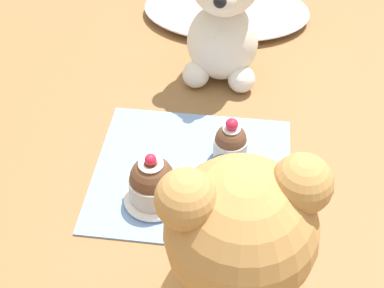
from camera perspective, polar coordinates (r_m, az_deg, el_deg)
name	(u,v)px	position (r m, az deg, el deg)	size (l,w,h in m)	color
ground_plane	(192,174)	(0.71, 0.00, -3.22)	(4.00, 4.00, 0.00)	olive
knitted_placemat	(192,172)	(0.70, 0.00, -3.06)	(0.26, 0.23, 0.01)	#7A9ED1
tulle_cloth	(226,9)	(1.00, 3.68, 14.17)	(0.30, 0.21, 0.03)	silver
teddy_bear_cream	(223,17)	(0.80, 3.36, 13.38)	(0.11, 0.12, 0.22)	silver
teddy_bear_tan	(234,282)	(0.47, 4.46, -14.47)	(0.17, 0.16, 0.27)	#B78447
cupcake_near_cream_bear	(231,143)	(0.71, 4.14, 0.15)	(0.05, 0.05, 0.07)	#B2ADA3
saucer_plate	(154,197)	(0.67, -4.13, -5.63)	(0.08, 0.08, 0.01)	white
cupcake_near_tan_bear	(152,181)	(0.65, -4.26, -4.01)	(0.06, 0.06, 0.07)	#B2ADA3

